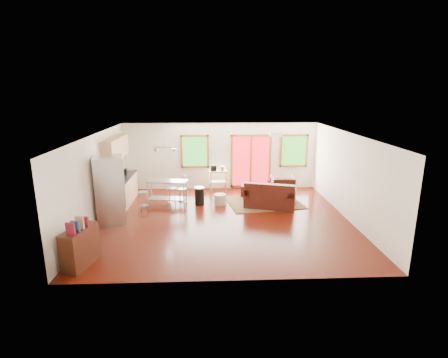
{
  "coord_description": "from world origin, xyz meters",
  "views": [
    {
      "loc": [
        -0.46,
        -9.98,
        3.86
      ],
      "look_at": [
        0.0,
        0.3,
        1.2
      ],
      "focal_mm": 28.0,
      "sensor_mm": 36.0,
      "label": 1
    }
  ],
  "objects_px": {
    "coffee_table": "(270,190)",
    "refrigerator": "(110,190)",
    "kitchen_cart": "(217,174)",
    "loveseat": "(270,197)",
    "rug": "(264,202)",
    "armchair": "(282,185)",
    "ottoman": "(251,190)",
    "island": "(167,188)"
  },
  "relations": [
    {
      "from": "rug",
      "to": "island",
      "type": "xyz_separation_m",
      "value": [
        -3.34,
        -0.08,
        0.58
      ]
    },
    {
      "from": "island",
      "to": "loveseat",
      "type": "bearing_deg",
      "value": -6.3
    },
    {
      "from": "armchair",
      "to": "ottoman",
      "type": "relative_size",
      "value": 1.33
    },
    {
      "from": "kitchen_cart",
      "to": "ottoman",
      "type": "bearing_deg",
      "value": -27.02
    },
    {
      "from": "rug",
      "to": "refrigerator",
      "type": "xyz_separation_m",
      "value": [
        -4.8,
        -1.65,
        0.99
      ]
    },
    {
      "from": "rug",
      "to": "ottoman",
      "type": "relative_size",
      "value": 3.9
    },
    {
      "from": "coffee_table",
      "to": "armchair",
      "type": "relative_size",
      "value": 1.19
    },
    {
      "from": "rug",
      "to": "island",
      "type": "bearing_deg",
      "value": -178.7
    },
    {
      "from": "armchair",
      "to": "refrigerator",
      "type": "height_order",
      "value": "refrigerator"
    },
    {
      "from": "rug",
      "to": "armchair",
      "type": "xyz_separation_m",
      "value": [
        0.8,
        0.8,
        0.41
      ]
    },
    {
      "from": "rug",
      "to": "coffee_table",
      "type": "relative_size",
      "value": 2.47
    },
    {
      "from": "loveseat",
      "to": "kitchen_cart",
      "type": "relative_size",
      "value": 1.79
    },
    {
      "from": "rug",
      "to": "kitchen_cart",
      "type": "xyz_separation_m",
      "value": [
        -1.59,
        1.46,
        0.7
      ]
    },
    {
      "from": "rug",
      "to": "armchair",
      "type": "relative_size",
      "value": 2.94
    },
    {
      "from": "refrigerator",
      "to": "ottoman",
      "type": "bearing_deg",
      "value": 15.03
    },
    {
      "from": "loveseat",
      "to": "armchair",
      "type": "bearing_deg",
      "value": 78.84
    },
    {
      "from": "refrigerator",
      "to": "loveseat",
      "type": "bearing_deg",
      "value": -0.71
    },
    {
      "from": "rug",
      "to": "island",
      "type": "height_order",
      "value": "island"
    },
    {
      "from": "coffee_table",
      "to": "armchair",
      "type": "distance_m",
      "value": 0.63
    },
    {
      "from": "refrigerator",
      "to": "island",
      "type": "distance_m",
      "value": 2.18
    },
    {
      "from": "ottoman",
      "to": "kitchen_cart",
      "type": "distance_m",
      "value": 1.45
    },
    {
      "from": "island",
      "to": "rug",
      "type": "bearing_deg",
      "value": 1.3
    },
    {
      "from": "kitchen_cart",
      "to": "refrigerator",
      "type": "bearing_deg",
      "value": -135.95
    },
    {
      "from": "rug",
      "to": "ottoman",
      "type": "xyz_separation_m",
      "value": [
        -0.37,
        0.84,
        0.2
      ]
    },
    {
      "from": "coffee_table",
      "to": "refrigerator",
      "type": "relative_size",
      "value": 0.5
    },
    {
      "from": "refrigerator",
      "to": "kitchen_cart",
      "type": "bearing_deg",
      "value": 29.77
    },
    {
      "from": "ottoman",
      "to": "kitchen_cart",
      "type": "xyz_separation_m",
      "value": [
        -1.22,
        0.62,
        0.5
      ]
    },
    {
      "from": "kitchen_cart",
      "to": "armchair",
      "type": "bearing_deg",
      "value": -15.48
    },
    {
      "from": "coffee_table",
      "to": "armchair",
      "type": "xyz_separation_m",
      "value": [
        0.51,
        0.36,
        0.11
      ]
    },
    {
      "from": "ottoman",
      "to": "refrigerator",
      "type": "xyz_separation_m",
      "value": [
        -4.42,
        -2.48,
        0.79
      ]
    },
    {
      "from": "rug",
      "to": "refrigerator",
      "type": "bearing_deg",
      "value": -161.06
    },
    {
      "from": "loveseat",
      "to": "kitchen_cart",
      "type": "distance_m",
      "value": 2.6
    },
    {
      "from": "coffee_table",
      "to": "island",
      "type": "xyz_separation_m",
      "value": [
        -3.63,
        -0.51,
        0.28
      ]
    },
    {
      "from": "ottoman",
      "to": "island",
      "type": "relative_size",
      "value": 0.44
    },
    {
      "from": "loveseat",
      "to": "ottoman",
      "type": "xyz_separation_m",
      "value": [
        -0.5,
        1.3,
        -0.14
      ]
    },
    {
      "from": "rug",
      "to": "coffee_table",
      "type": "height_order",
      "value": "coffee_table"
    },
    {
      "from": "coffee_table",
      "to": "kitchen_cart",
      "type": "relative_size",
      "value": 0.95
    },
    {
      "from": "island",
      "to": "kitchen_cart",
      "type": "xyz_separation_m",
      "value": [
        1.75,
        1.53,
        0.12
      ]
    },
    {
      "from": "rug",
      "to": "refrigerator",
      "type": "relative_size",
      "value": 1.23
    },
    {
      "from": "rug",
      "to": "armchair",
      "type": "height_order",
      "value": "armchair"
    },
    {
      "from": "ottoman",
      "to": "island",
      "type": "xyz_separation_m",
      "value": [
        -2.97,
        -0.91,
        0.38
      ]
    },
    {
      "from": "coffee_table",
      "to": "refrigerator",
      "type": "xyz_separation_m",
      "value": [
        -5.09,
        -2.08,
        0.69
      ]
    }
  ]
}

